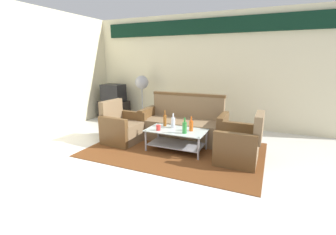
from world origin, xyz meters
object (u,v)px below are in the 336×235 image
couch (184,125)px  television (113,93)px  armchair_right (240,145)px  bottle_brown (165,120)px  tv_stand (114,110)px  bottle_orange (191,125)px  pedestal_fan (142,85)px  bottle_clear (173,122)px  bottle_green (185,127)px  armchair_left (122,128)px  cup (158,128)px  coffee_table (176,137)px

couch → television: bearing=-21.1°
couch → armchair_right: size_ratio=2.13×
bottle_brown → tv_stand: bottle_brown is taller
bottle_orange → pedestal_fan: 2.58m
bottle_clear → bottle_brown: bearing=166.3°
couch → armchair_right: bearing=149.4°
bottle_clear → pedestal_fan: size_ratio=0.22×
bottle_clear → bottle_green: size_ratio=1.00×
couch → armchair_left: couch is taller
tv_stand → cup: bearing=-37.6°
television → cup: bearing=143.4°
tv_stand → television: bearing=88.9°
couch → bottle_green: size_ratio=6.37×
bottle_clear → bottle_green: (0.32, -0.24, -0.00)m
couch → bottle_orange: 0.77m
armchair_right → bottle_green: armchair_right is taller
television → bottle_orange: bearing=152.5°
television → pedestal_fan: size_ratio=0.48×
bottle_orange → pedestal_fan: (-1.95, 1.61, 0.50)m
coffee_table → tv_stand: tv_stand is taller
cup → armchair_left: bearing=168.8°
armchair_left → television: television is taller
couch → bottle_clear: (0.00, -0.59, 0.20)m
bottle_green → bottle_brown: bearing=150.5°
couch → tv_stand: couch is taller
armchair_left → tv_stand: bearing=-135.1°
armchair_right → tv_stand: bearing=66.4°
pedestal_fan → couch: bearing=-31.7°
armchair_right → tv_stand: (-3.75, 1.65, -0.03)m
bottle_clear → bottle_orange: bottle_clear is taller
bottle_green → television: size_ratio=0.47×
bottle_green → television: television is taller
bottle_orange → television: (-2.87, 1.56, 0.25)m
coffee_table → bottle_clear: 0.29m
armchair_left → bottle_clear: armchair_left is taller
bottle_brown → pedestal_fan: size_ratio=0.25×
couch → pedestal_fan: size_ratio=1.43×
armchair_right → coffee_table: 1.15m
tv_stand → armchair_left: bearing=-49.1°
bottle_clear → bottle_orange: (0.38, -0.05, -0.01)m
pedestal_fan → tv_stand: bearing=-176.9°
bottle_brown → cup: bearing=-87.6°
armchair_right → tv_stand: 4.10m
coffee_table → cup: cup is taller
bottle_clear → pedestal_fan: pedestal_fan is taller
coffee_table → pedestal_fan: bearing=135.3°
coffee_table → pedestal_fan: (-1.68, 1.67, 0.74)m
couch → coffee_table: 0.71m
armchair_left → bottle_clear: 1.14m
bottle_clear → television: bearing=148.7°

